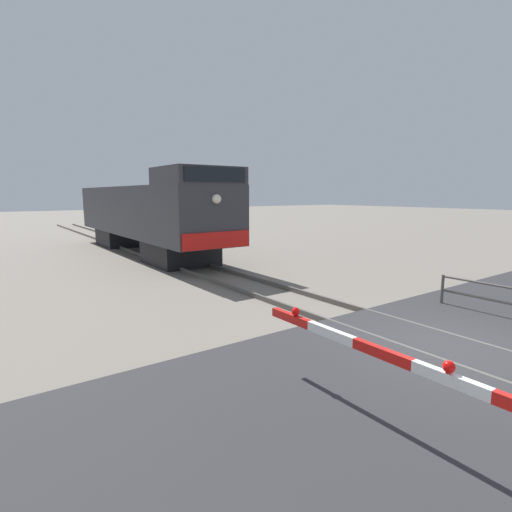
# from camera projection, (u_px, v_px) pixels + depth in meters

# --- Properties ---
(ground_plane) EXTENTS (160.00, 160.00, 0.00)m
(ground_plane) POSITION_uv_depth(u_px,v_px,m) (451.00, 354.00, 7.85)
(ground_plane) COLOR slate
(rail_track_left) EXTENTS (0.08, 80.00, 0.15)m
(rail_track_left) POSITION_uv_depth(u_px,v_px,m) (432.00, 359.00, 7.42)
(rail_track_left) COLOR #59544C
(rail_track_left) RESTS_ON ground_plane
(rail_track_right) EXTENTS (0.08, 80.00, 0.15)m
(rail_track_right) POSITION_uv_depth(u_px,v_px,m) (470.00, 342.00, 8.25)
(rail_track_right) COLOR #59544C
(rail_track_right) RESTS_ON ground_plane
(road_surface) EXTENTS (36.00, 5.39, 0.15)m
(road_surface) POSITION_uv_depth(u_px,v_px,m) (452.00, 350.00, 7.84)
(road_surface) COLOR #2D2D30
(road_surface) RESTS_ON ground_plane
(locomotive) EXTENTS (3.06, 15.16, 4.22)m
(locomotive) POSITION_uv_depth(u_px,v_px,m) (148.00, 214.00, 20.75)
(locomotive) COLOR black
(locomotive) RESTS_ON ground_plane
(guard_railing) EXTENTS (0.08, 2.83, 0.95)m
(guard_railing) POSITION_uv_depth(u_px,v_px,m) (496.00, 297.00, 9.78)
(guard_railing) COLOR #4C4742
(guard_railing) RESTS_ON ground_plane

